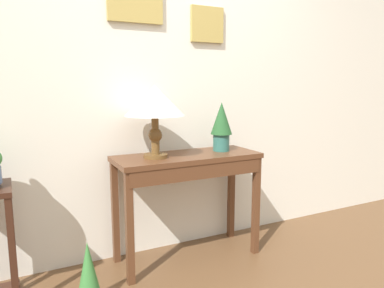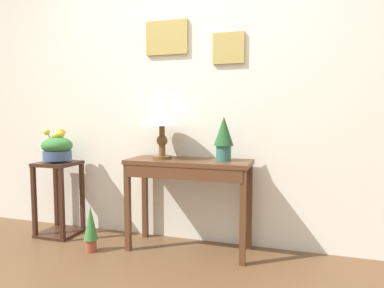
% 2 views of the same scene
% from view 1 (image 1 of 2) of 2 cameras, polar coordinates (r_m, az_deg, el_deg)
% --- Properties ---
extents(back_wall_with_art, '(9.00, 0.13, 2.80)m').
position_cam_1_polar(back_wall_with_art, '(2.73, -6.03, 12.24)').
color(back_wall_with_art, silver).
rests_on(back_wall_with_art, ground).
extents(console_table, '(1.03, 0.40, 0.77)m').
position_cam_1_polar(console_table, '(2.56, -0.53, -4.49)').
color(console_table, '#56331E').
rests_on(console_table, ground).
extents(table_lamp, '(0.40, 0.40, 0.49)m').
position_cam_1_polar(table_lamp, '(2.42, -5.88, 6.41)').
color(table_lamp, brown).
rests_on(table_lamp, console_table).
extents(potted_plant_on_console, '(0.16, 0.16, 0.36)m').
position_cam_1_polar(potted_plant_on_console, '(2.68, 4.64, 3.13)').
color(potted_plant_on_console, '#2D665B').
rests_on(potted_plant_on_console, console_table).
extents(potted_plant_floor, '(0.12, 0.12, 0.39)m').
position_cam_1_polar(potted_plant_floor, '(2.25, -15.96, -18.71)').
color(potted_plant_floor, '#9E4733').
rests_on(potted_plant_floor, ground).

